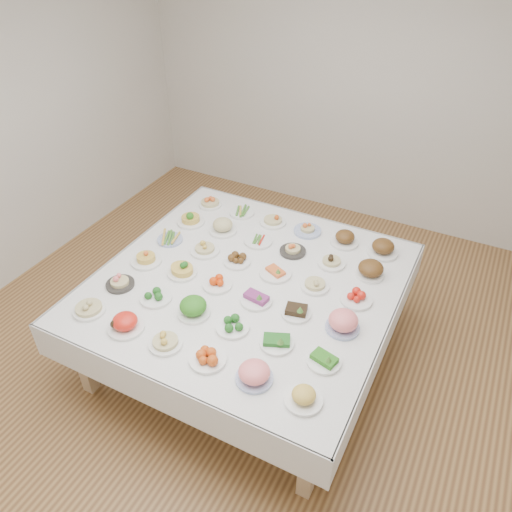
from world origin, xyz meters
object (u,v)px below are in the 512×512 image
at_px(display_table, 247,288).
at_px(dish_0, 88,305).
at_px(dish_35, 383,246).
at_px(dish_18, 170,238).

distance_m(display_table, dish_0, 1.13).
relative_size(dish_0, dish_35, 0.95).
distance_m(display_table, dish_35, 1.13).
xyz_separation_m(dish_0, dish_35, (1.59, 1.58, 0.02)).
xyz_separation_m(display_table, dish_18, (-0.80, 0.17, 0.09)).
bearing_deg(dish_35, display_table, -135.00).
height_order(dish_0, dish_18, dish_0).
relative_size(display_table, dish_0, 9.36).
bearing_deg(display_table, dish_18, 168.35).
bearing_deg(display_table, dish_0, -135.54).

